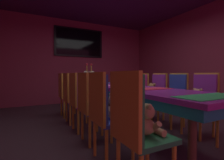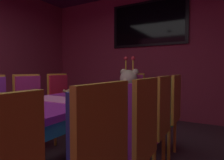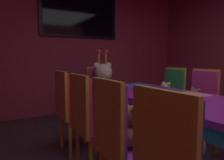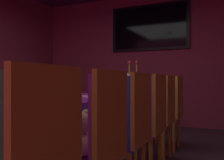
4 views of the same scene
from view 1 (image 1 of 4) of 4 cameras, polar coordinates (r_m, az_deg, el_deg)
name	(u,v)px [view 1 (image 1 of 4)]	position (r m, az deg, el deg)	size (l,w,h in m)	color
ground_plane	(129,128)	(3.08, 6.04, -16.24)	(7.90, 7.90, 0.00)	#3F2D38
wall_back	(79,62)	(5.88, -11.45, 6.18)	(5.20, 0.12, 2.80)	#99334C
wall_right	(217,57)	(4.89, 32.65, 6.79)	(0.12, 6.40, 2.80)	#99334C
banquet_table	(129,91)	(2.94, 6.08, -3.98)	(0.90, 3.41, 0.75)	purple
chair_left_0	(133,121)	(1.34, 7.12, -13.83)	(0.42, 0.41, 0.98)	#268C4C
teddy_left_0	(147,121)	(1.43, 11.99, -13.80)	(0.22, 0.28, 0.27)	tan
chair_left_1	(103,108)	(1.82, -3.07, -9.54)	(0.42, 0.41, 0.98)	#2D47B2
teddy_left_1	(115,108)	(1.89, 0.97, -9.61)	(0.23, 0.30, 0.29)	tan
chair_left_2	(88,100)	(2.33, -8.24, -7.04)	(0.42, 0.41, 0.98)	#2D47B2
teddy_left_2	(98,101)	(2.38, -4.94, -7.14)	(0.24, 0.31, 0.29)	olive
chair_left_3	(78,96)	(2.83, -11.84, -5.48)	(0.42, 0.41, 0.98)	purple
teddy_left_3	(86,95)	(2.87, -9.00, -5.32)	(0.27, 0.35, 0.33)	brown
chair_left_4	(70,93)	(3.33, -14.34, -4.39)	(0.42, 0.41, 0.98)	#CC338C
chair_left_5	(64,90)	(3.89, -16.23, -3.51)	(0.42, 0.41, 0.98)	red
teddy_left_5	(71,91)	(3.92, -14.16, -3.72)	(0.23, 0.30, 0.28)	tan
chair_right_1	(203,97)	(3.01, 28.91, -5.24)	(0.42, 0.41, 0.98)	purple
teddy_right_1	(197,99)	(2.89, 27.31, -5.81)	(0.23, 0.30, 0.29)	tan
chair_right_2	(176,94)	(3.34, 21.19, -4.45)	(0.42, 0.41, 0.98)	#2D47B2
chair_right_3	(157,91)	(3.70, 15.31, -3.77)	(0.42, 0.41, 0.98)	purple
teddy_right_3	(152,92)	(3.60, 13.59, -3.95)	(0.26, 0.34, 0.32)	olive
chair_right_4	(140,89)	(4.11, 9.78, -3.17)	(0.42, 0.41, 0.98)	#CC338C
teddy_right_4	(136,90)	(4.03, 8.15, -3.54)	(0.23, 0.29, 0.28)	brown
chair_right_5	(128,88)	(4.56, 5.63, -2.65)	(0.42, 0.41, 0.98)	#268C4C
teddy_right_5	(124,88)	(4.48, 4.07, -2.82)	(0.25, 0.32, 0.30)	beige
throne_chair	(88,87)	(4.97, -8.38, -2.28)	(0.41, 0.42, 0.98)	#CC338C
king_teddy_bear	(90,83)	(4.81, -7.74, -0.92)	(0.64, 0.50, 0.83)	beige
wall_tv	(79,43)	(5.88, -11.24, 12.58)	(1.66, 0.06, 0.96)	black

